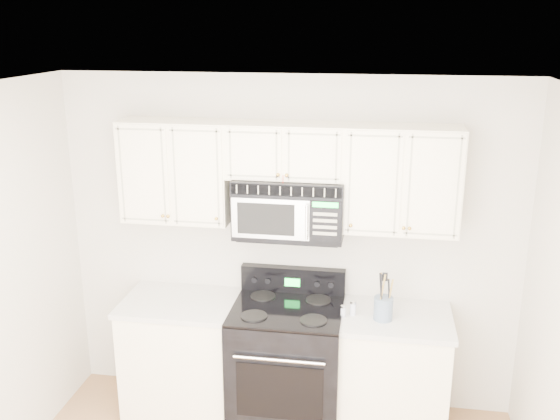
# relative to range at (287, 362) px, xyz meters

# --- Properties ---
(room) EXTENTS (3.51, 3.51, 2.61)m
(room) POSITION_rel_range_xyz_m (-0.04, -1.41, 0.82)
(room) COLOR #9A6A3E
(room) RESTS_ON ground
(base_cabinet_left) EXTENTS (0.86, 0.65, 0.92)m
(base_cabinet_left) POSITION_rel_range_xyz_m (-0.84, 0.03, -0.06)
(base_cabinet_left) COLOR white
(base_cabinet_left) RESTS_ON ground
(base_cabinet_right) EXTENTS (0.86, 0.65, 0.92)m
(base_cabinet_right) POSITION_rel_range_xyz_m (0.76, 0.03, -0.06)
(base_cabinet_right) COLOR white
(base_cabinet_right) RESTS_ON ground
(range) EXTENTS (0.81, 0.74, 1.13)m
(range) POSITION_rel_range_xyz_m (0.00, 0.00, 0.00)
(range) COLOR black
(range) RESTS_ON ground
(upper_cabinets) EXTENTS (2.44, 0.37, 0.75)m
(upper_cabinets) POSITION_rel_range_xyz_m (-0.04, 0.18, 1.45)
(upper_cabinets) COLOR white
(upper_cabinets) RESTS_ON ground
(microwave) EXTENTS (0.79, 0.44, 0.44)m
(microwave) POSITION_rel_range_xyz_m (-0.01, 0.14, 1.18)
(microwave) COLOR black
(microwave) RESTS_ON ground
(utensil_crock) EXTENTS (0.14, 0.14, 0.36)m
(utensil_crock) POSITION_rel_range_xyz_m (0.70, -0.04, 0.53)
(utensil_crock) COLOR slate
(utensil_crock) RESTS_ON base_cabinet_right
(shaker_salt) EXTENTS (0.04, 0.04, 0.09)m
(shaker_salt) POSITION_rel_range_xyz_m (0.41, -0.05, 0.48)
(shaker_salt) COLOR silver
(shaker_salt) RESTS_ON base_cabinet_right
(shaker_pepper) EXTENTS (0.05, 0.05, 0.11)m
(shaker_pepper) POSITION_rel_range_xyz_m (0.48, -0.01, 0.49)
(shaker_pepper) COLOR silver
(shaker_pepper) RESTS_ON base_cabinet_right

